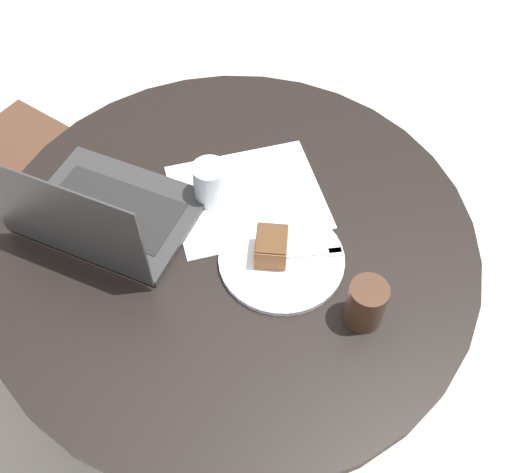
% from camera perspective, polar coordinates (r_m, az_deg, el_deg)
% --- Properties ---
extents(ground_plane, '(12.00, 12.00, 0.00)m').
position_cam_1_polar(ground_plane, '(1.89, -1.59, -13.25)').
color(ground_plane, '#B7AD9E').
extents(dining_table, '(1.02, 1.02, 0.74)m').
position_cam_1_polar(dining_table, '(1.39, -2.11, -4.23)').
color(dining_table, black).
rests_on(dining_table, ground_plane).
extents(paper_document, '(0.39, 0.37, 0.00)m').
position_cam_1_polar(paper_document, '(1.30, -0.82, 3.81)').
color(paper_document, white).
rests_on(paper_document, dining_table).
extents(plate, '(0.25, 0.25, 0.01)m').
position_cam_1_polar(plate, '(1.20, 2.44, -2.17)').
color(plate, silver).
rests_on(plate, dining_table).
extents(cake_slice, '(0.07, 0.08, 0.06)m').
position_cam_1_polar(cake_slice, '(1.17, 1.48, -0.95)').
color(cake_slice, brown).
rests_on(cake_slice, plate).
extents(fork, '(0.17, 0.06, 0.00)m').
position_cam_1_polar(fork, '(1.20, 5.08, -1.63)').
color(fork, silver).
rests_on(fork, plate).
extents(coffee_glass, '(0.07, 0.07, 0.10)m').
position_cam_1_polar(coffee_glass, '(1.11, 10.42, -6.32)').
color(coffee_glass, '#3D2619').
rests_on(coffee_glass, dining_table).
extents(water_glass, '(0.07, 0.07, 0.10)m').
position_cam_1_polar(water_glass, '(1.27, -4.38, 5.09)').
color(water_glass, silver).
rests_on(water_glass, dining_table).
extents(laptop, '(0.40, 0.34, 0.24)m').
position_cam_1_polar(laptop, '(1.26, -14.43, 2.12)').
color(laptop, '#2D2D2D').
rests_on(laptop, dining_table).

